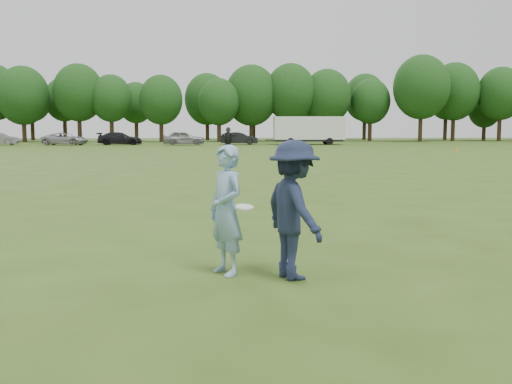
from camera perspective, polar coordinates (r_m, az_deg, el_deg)
ground at (r=8.29m, az=2.06°, el=-8.63°), size 200.00×200.00×0.00m
thrower at (r=8.59m, az=-2.86°, el=-1.74°), size 0.74×0.82×1.87m
defender at (r=8.36m, az=3.62°, el=-1.70°), size 1.16×1.44×1.95m
player_far_d at (r=67.75m, az=-2.66°, el=5.35°), size 1.95×0.93×2.02m
car_c at (r=70.39m, az=-17.73°, el=4.84°), size 5.26×2.95×1.39m
car_d at (r=69.63m, az=-12.84°, el=4.99°), size 4.97×2.11×1.43m
car_e at (r=67.42m, az=-6.91°, el=5.12°), size 4.78×2.25×1.58m
car_f at (r=68.59m, az=-1.61°, el=5.12°), size 4.44×1.91×1.42m
field_cone at (r=54.52m, az=18.57°, el=3.90°), size 0.28×0.28×0.30m
disc_in_play at (r=8.41m, az=-1.13°, el=-1.45°), size 0.31×0.31×0.08m
cargo_trailer at (r=69.07m, az=5.05°, el=5.99°), size 9.00×2.75×3.20m
treeline at (r=85.05m, az=-0.52°, el=9.09°), size 130.35×18.39×11.74m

